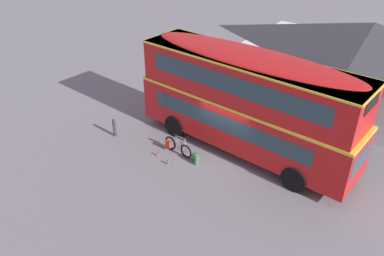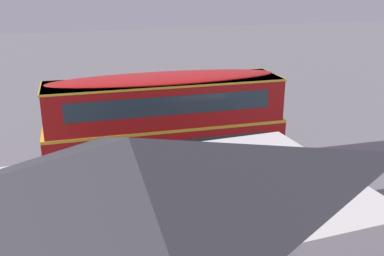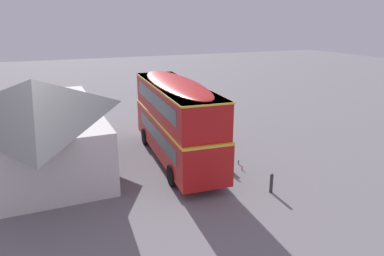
% 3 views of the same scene
% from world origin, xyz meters
% --- Properties ---
extents(ground_plane, '(120.00, 120.00, 0.00)m').
position_xyz_m(ground_plane, '(0.00, 0.00, 0.00)').
color(ground_plane, slate).
extents(double_decker_bus, '(10.64, 3.17, 4.79)m').
position_xyz_m(double_decker_bus, '(0.41, 0.72, 2.64)').
color(double_decker_bus, black).
rests_on(double_decker_bus, ground).
extents(touring_bicycle, '(1.70, 0.46, 1.03)m').
position_xyz_m(touring_bicycle, '(-1.88, -1.40, 0.37)').
color(touring_bicycle, black).
rests_on(touring_bicycle, ground).
extents(backpack_on_ground, '(0.39, 0.35, 0.50)m').
position_xyz_m(backpack_on_ground, '(-0.71, -1.52, 0.26)').
color(backpack_on_ground, '#386642').
rests_on(backpack_on_ground, ground).
extents(water_bottle_red_squeeze, '(0.07, 0.07, 0.22)m').
position_xyz_m(water_bottle_red_squeeze, '(-2.45, -2.13, 0.10)').
color(water_bottle_red_squeeze, '#D84C33').
rests_on(water_bottle_red_squeeze, ground).
extents(water_bottle_green_metal, '(0.08, 0.08, 0.23)m').
position_xyz_m(water_bottle_green_metal, '(-1.64, -2.36, 0.11)').
color(water_bottle_green_metal, green).
rests_on(water_bottle_green_metal, ground).
extents(pub_building, '(13.29, 7.22, 4.86)m').
position_xyz_m(pub_building, '(3.44, 8.16, 2.48)').
color(pub_building, silver).
rests_on(pub_building, ground).
extents(kerb_bollard, '(0.16, 0.16, 0.97)m').
position_xyz_m(kerb_bollard, '(-5.30, -2.07, 0.50)').
color(kerb_bollard, '#333338').
rests_on(kerb_bollard, ground).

